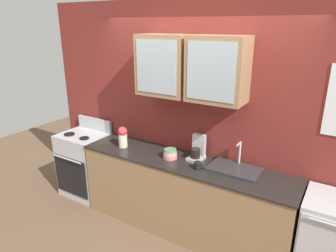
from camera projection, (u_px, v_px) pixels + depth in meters
The scene contains 10 objects.
ground_plane at pixel (182, 228), 3.76m from camera, with size 10.00×10.00×0.00m, color brown.
back_wall_unit at pixel (197, 110), 3.53m from camera, with size 4.47×0.45×2.70m.
counter at pixel (182, 196), 3.61m from camera, with size 2.60×0.59×0.93m.
stove_range at pixel (85, 164), 4.43m from camera, with size 0.66×0.59×1.11m.
sink_faucet at pixel (234, 169), 3.23m from camera, with size 0.55×0.35×0.29m.
bowl_stack at pixel (170, 154), 3.52m from camera, with size 0.17×0.17×0.11m.
vase at pixel (123, 137), 3.82m from camera, with size 0.12×0.12×0.27m.
cup_near_sink at pixel (198, 165), 3.26m from camera, with size 0.12×0.08×0.08m.
dishwasher at pixel (334, 246), 2.80m from camera, with size 0.62×0.58×0.93m.
coffee_maker at pixel (197, 150), 3.49m from camera, with size 0.17×0.20×0.29m.
Camera 1 is at (1.52, -2.76, 2.43)m, focal length 32.20 mm.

